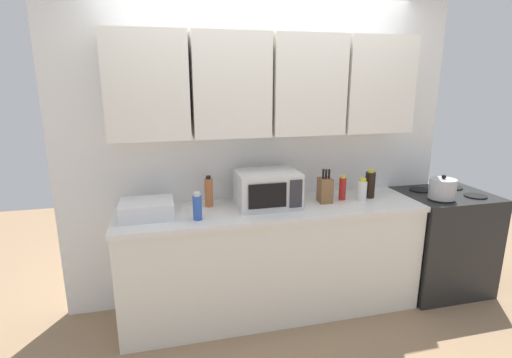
{
  "coord_description": "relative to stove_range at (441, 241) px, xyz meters",
  "views": [
    {
      "loc": [
        -0.82,
        -3.09,
        1.87
      ],
      "look_at": [
        -0.12,
        -0.25,
        1.12
      ],
      "focal_mm": 27.31,
      "sensor_mm": 36.0,
      "label": 1
    }
  ],
  "objects": [
    {
      "name": "knife_block",
      "position": [
        -1.14,
        0.03,
        0.55
      ],
      "size": [
        0.11,
        0.13,
        0.28
      ],
      "color": "brown",
      "rests_on": "counter_run"
    },
    {
      "name": "wall_back_with_cabinets",
      "position": [
        -1.59,
        0.25,
        1.12
      ],
      "size": [
        3.27,
        0.38,
        2.6
      ],
      "color": "white",
      "rests_on": "ground_plane"
    },
    {
      "name": "bottle_soy_dark",
      "position": [
        -0.72,
        0.07,
        0.56
      ],
      "size": [
        0.08,
        0.08,
        0.24
      ],
      "color": "black",
      "rests_on": "counter_run"
    },
    {
      "name": "bottle_blue_cleaner",
      "position": [
        -2.18,
        -0.13,
        0.54
      ],
      "size": [
        0.06,
        0.06,
        0.2
      ],
      "color": "#2D56B7",
      "rests_on": "counter_run"
    },
    {
      "name": "bottle_red_sauce",
      "position": [
        -0.97,
        0.06,
        0.55
      ],
      "size": [
        0.06,
        0.06,
        0.21
      ],
      "color": "red",
      "rests_on": "counter_run"
    },
    {
      "name": "bottle_white_jar",
      "position": [
        -0.82,
        0.0,
        0.54
      ],
      "size": [
        0.07,
        0.07,
        0.19
      ],
      "color": "white",
      "rests_on": "counter_run"
    },
    {
      "name": "bottle_spice_jar",
      "position": [
        -2.06,
        0.16,
        0.56
      ],
      "size": [
        0.06,
        0.06,
        0.25
      ],
      "color": "#BC6638",
      "rests_on": "counter_run"
    },
    {
      "name": "dish_rack",
      "position": [
        -2.53,
        0.02,
        0.51
      ],
      "size": [
        0.38,
        0.3,
        0.12
      ],
      "primitive_type": "cube",
      "color": "silver",
      "rests_on": "counter_run"
    },
    {
      "name": "counter_run",
      "position": [
        -1.59,
        0.02,
        -0.0
      ],
      "size": [
        2.4,
        0.63,
        0.9
      ],
      "color": "white",
      "rests_on": "ground_plane"
    },
    {
      "name": "kettle",
      "position": [
        -0.17,
        -0.14,
        0.54
      ],
      "size": [
        0.21,
        0.21,
        0.2
      ],
      "color": "#B2B2B7",
      "rests_on": "stove_range"
    },
    {
      "name": "microwave",
      "position": [
        -1.62,
        0.05,
        0.59
      ],
      "size": [
        0.48,
        0.37,
        0.28
      ],
      "color": "silver",
      "rests_on": "counter_run"
    },
    {
      "name": "stove_range",
      "position": [
        0.0,
        0.0,
        0.0
      ],
      "size": [
        0.76,
        0.64,
        0.91
      ],
      "color": "black",
      "rests_on": "ground_plane"
    }
  ]
}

